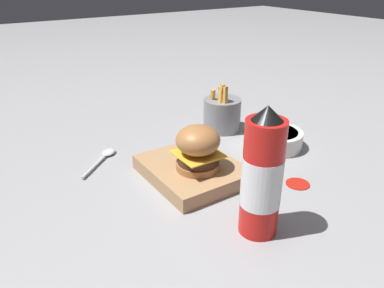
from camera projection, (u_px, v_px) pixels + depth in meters
ground_plane at (211, 167)px, 0.91m from camera, size 6.00×6.00×0.00m
serving_board at (192, 170)px, 0.86m from camera, size 0.23×0.19×0.03m
burger at (198, 148)px, 0.81m from camera, size 0.10×0.10×0.10m
ketchup_bottle at (262, 177)px, 0.64m from camera, size 0.07×0.07×0.24m
fries_basket at (222, 114)px, 1.10m from camera, size 0.11×0.11×0.15m
side_bowl at (275, 138)px, 1.00m from camera, size 0.15×0.15×0.05m
spoon at (105, 156)px, 0.95m from camera, size 0.12×0.13×0.01m
ketchup_puddle at (298, 184)px, 0.84m from camera, size 0.05×0.05×0.00m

